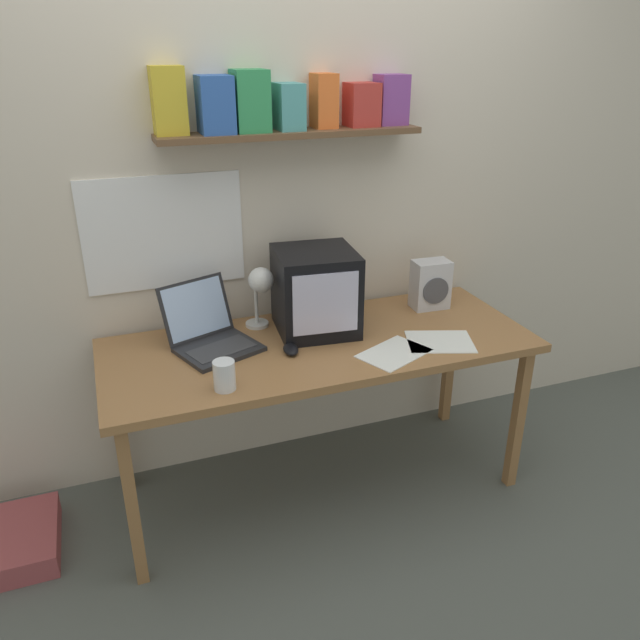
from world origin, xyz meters
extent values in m
plane|color=#575B55|center=(0.00, 0.00, 0.00)|extent=(12.00, 12.00, 0.00)
cube|color=beige|center=(0.00, 0.41, 1.30)|extent=(5.60, 0.06, 2.60)
cube|color=white|center=(-0.55, 0.38, 1.16)|extent=(0.66, 0.01, 0.47)
cube|color=brown|center=(-0.01, 0.29, 1.55)|extent=(1.09, 0.18, 0.02)
cube|color=gold|center=(-0.49, 0.33, 1.68)|extent=(0.12, 0.11, 0.25)
cube|color=#2D5AAE|center=(-0.32, 0.31, 1.66)|extent=(0.13, 0.15, 0.21)
cube|color=#2F9353|center=(-0.18, 0.31, 1.67)|extent=(0.13, 0.15, 0.23)
cube|color=teal|center=(-0.02, 0.31, 1.65)|extent=(0.10, 0.14, 0.18)
cube|color=orange|center=(0.14, 0.33, 1.66)|extent=(0.09, 0.12, 0.21)
cube|color=#BA332C|center=(0.30, 0.32, 1.65)|extent=(0.13, 0.13, 0.17)
cube|color=#823F90|center=(0.44, 0.33, 1.66)|extent=(0.13, 0.11, 0.20)
cube|color=#A06E40|center=(0.00, 0.00, 0.72)|extent=(1.79, 0.71, 0.03)
cube|color=#A06E40|center=(-0.83, -0.29, 0.35)|extent=(0.04, 0.05, 0.70)
cube|color=#A06E40|center=(0.83, -0.29, 0.35)|extent=(0.04, 0.05, 0.70)
cube|color=#A06E40|center=(-0.83, 0.29, 0.35)|extent=(0.04, 0.05, 0.70)
cube|color=#A06E40|center=(0.83, 0.29, 0.35)|extent=(0.04, 0.05, 0.70)
cube|color=black|center=(0.03, 0.13, 0.92)|extent=(0.36, 0.36, 0.35)
cube|color=silver|center=(0.01, -0.04, 0.93)|extent=(0.27, 0.04, 0.26)
cube|color=#232326|center=(-0.41, 0.06, 0.75)|extent=(0.37, 0.34, 0.02)
cube|color=#38383A|center=(-0.41, 0.04, 0.76)|extent=(0.29, 0.22, 0.00)
cube|color=#232326|center=(-0.47, 0.21, 0.87)|extent=(0.31, 0.19, 0.24)
cube|color=#AEC9EF|center=(-0.47, 0.21, 0.87)|extent=(0.28, 0.17, 0.21)
cylinder|color=silver|center=(-0.20, 0.25, 0.75)|extent=(0.10, 0.10, 0.01)
cylinder|color=silver|center=(-0.20, 0.25, 0.87)|extent=(0.02, 0.02, 0.22)
sphere|color=silver|center=(-0.19, 0.19, 0.98)|extent=(0.11, 0.11, 0.11)
cylinder|color=white|center=(-0.45, -0.24, 0.80)|extent=(0.08, 0.08, 0.11)
cylinder|color=yellow|center=(-0.45, -0.24, 0.78)|extent=(0.07, 0.07, 0.08)
cube|color=silver|center=(0.61, 0.17, 0.85)|extent=(0.17, 0.12, 0.23)
cylinder|color=#4C4C51|center=(0.61, 0.12, 0.84)|extent=(0.13, 0.01, 0.13)
ellipsoid|color=black|center=(-0.15, -0.05, 0.76)|extent=(0.07, 0.11, 0.03)
cube|color=white|center=(0.24, -0.20, 0.74)|extent=(0.33, 0.29, 0.00)
cube|color=white|center=(0.47, -0.18, 0.74)|extent=(0.32, 0.29, 0.00)
cube|color=#A4484B|center=(-1.33, 0.03, 0.05)|extent=(0.41, 0.41, 0.10)
camera|label=1|loc=(-0.81, -2.19, 1.89)|focal=35.00mm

